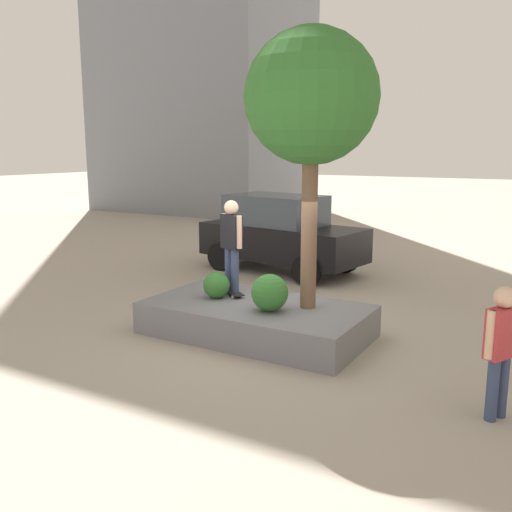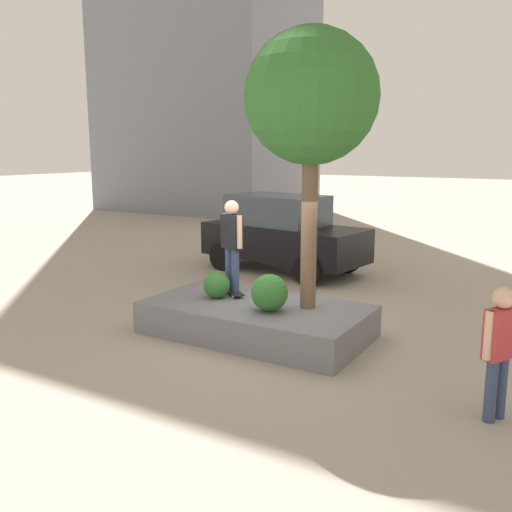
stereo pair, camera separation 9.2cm
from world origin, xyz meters
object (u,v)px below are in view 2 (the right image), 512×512
(plaza_tree, at_px, (311,99))
(pedestrian_crossing, at_px, (500,344))
(planter_ledge, at_px, (256,319))
(skateboarder, at_px, (232,239))
(sedan_parked, at_px, (282,233))
(skateboard, at_px, (232,292))

(plaza_tree, height_order, pedestrian_crossing, plaza_tree)
(planter_ledge, height_order, pedestrian_crossing, pedestrian_crossing)
(plaza_tree, relative_size, skateboarder, 2.71)
(sedan_parked, bearing_deg, planter_ledge, -66.61)
(skateboard, xyz_separation_m, sedan_parked, (-1.45, 4.74, 0.44))
(planter_ledge, height_order, sedan_parked, sedan_parked)
(sedan_parked, height_order, pedestrian_crossing, sedan_parked)
(planter_ledge, bearing_deg, sedan_parked, 113.39)
(skateboard, relative_size, pedestrian_crossing, 0.45)
(pedestrian_crossing, bearing_deg, skateboarder, 162.08)
(sedan_parked, distance_m, pedestrian_crossing, 9.11)
(skateboard, bearing_deg, sedan_parked, 106.99)
(plaza_tree, distance_m, skateboarder, 3.03)
(plaza_tree, bearing_deg, planter_ledge, -161.80)
(sedan_parked, bearing_deg, plaza_tree, -57.06)
(planter_ledge, xyz_separation_m, pedestrian_crossing, (4.30, -1.27, 0.71))
(plaza_tree, height_order, sedan_parked, plaza_tree)
(planter_ledge, xyz_separation_m, skateboard, (-0.76, 0.36, 0.35))
(plaza_tree, xyz_separation_m, sedan_parked, (-3.11, 4.80, -3.13))
(skateboarder, distance_m, sedan_parked, 4.99)
(planter_ledge, distance_m, skateboarder, 1.62)
(planter_ledge, height_order, plaza_tree, plaza_tree)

